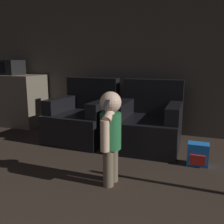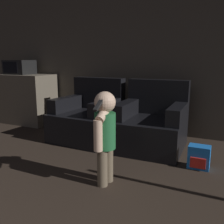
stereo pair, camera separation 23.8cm
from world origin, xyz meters
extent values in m
cube|color=#51493F|center=(0.00, 4.50, 1.30)|extent=(8.40, 0.05, 2.60)
cube|color=black|center=(-0.93, 3.74, 0.20)|extent=(0.87, 0.92, 0.40)
cube|color=black|center=(-0.92, 4.11, 0.64)|extent=(0.84, 0.20, 0.48)
cube|color=black|center=(-1.27, 3.76, 0.50)|extent=(0.19, 0.73, 0.20)
cube|color=black|center=(-0.60, 3.73, 0.50)|extent=(0.19, 0.73, 0.20)
cube|color=black|center=(0.03, 3.74, 0.20)|extent=(0.86, 0.91, 0.40)
cube|color=black|center=(0.02, 4.11, 0.64)|extent=(0.84, 0.18, 0.48)
cube|color=black|center=(-0.30, 3.74, 0.50)|extent=(0.18, 0.73, 0.20)
cube|color=black|center=(0.37, 3.75, 0.50)|extent=(0.18, 0.73, 0.20)
cylinder|color=brown|center=(-0.07, 2.70, 0.17)|extent=(0.10, 0.10, 0.35)
cylinder|color=brown|center=(-0.07, 2.59, 0.17)|extent=(0.10, 0.10, 0.35)
cylinder|color=#236638|center=(-0.07, 2.65, 0.51)|extent=(0.19, 0.19, 0.33)
sphere|color=beige|center=(-0.07, 2.65, 0.77)|extent=(0.19, 0.19, 0.19)
cylinder|color=beige|center=(-0.08, 2.53, 0.50)|extent=(0.08, 0.08, 0.28)
cylinder|color=beige|center=(-0.06, 2.65, 0.71)|extent=(0.08, 0.28, 0.21)
cube|color=black|center=(-0.06, 2.53, 0.78)|extent=(0.04, 0.16, 0.10)
cube|color=blue|center=(0.68, 3.38, 0.12)|extent=(0.22, 0.15, 0.25)
cube|color=red|center=(0.68, 3.30, 0.09)|extent=(0.16, 0.02, 0.11)
cube|color=#665B4C|center=(-2.53, 4.14, 0.44)|extent=(1.14, 0.57, 0.88)
cube|color=black|center=(-2.57, 4.14, 1.01)|extent=(0.48, 0.36, 0.25)
camera|label=1|loc=(0.70, 0.62, 1.14)|focal=40.00mm
camera|label=2|loc=(0.92, 0.71, 1.14)|focal=40.00mm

